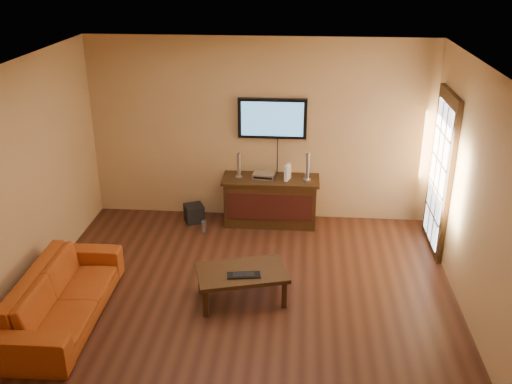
# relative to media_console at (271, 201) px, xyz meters

# --- Properties ---
(ground_plane) EXTENTS (5.00, 5.00, 0.00)m
(ground_plane) POSITION_rel_media_console_xyz_m (-0.19, -2.23, -0.36)
(ground_plane) COLOR #35190E
(ground_plane) RESTS_ON ground
(room_walls) EXTENTS (5.00, 5.00, 5.00)m
(room_walls) POSITION_rel_media_console_xyz_m (-0.19, -1.60, 1.33)
(room_walls) COLOR tan
(room_walls) RESTS_ON ground
(french_door) EXTENTS (0.07, 1.02, 2.22)m
(french_door) POSITION_rel_media_console_xyz_m (2.27, -0.53, 0.69)
(french_door) COLOR black
(french_door) RESTS_ON ground
(media_console) EXTENTS (1.41, 0.54, 0.71)m
(media_console) POSITION_rel_media_console_xyz_m (0.00, 0.00, 0.00)
(media_console) COLOR black
(media_console) RESTS_ON ground
(television) EXTENTS (0.99, 0.08, 0.59)m
(television) POSITION_rel_media_console_xyz_m (-0.00, 0.23, 1.19)
(television) COLOR black
(television) RESTS_ON ground
(coffee_table) EXTENTS (1.15, 0.87, 0.39)m
(coffee_table) POSITION_rel_media_console_xyz_m (-0.20, -2.08, -0.02)
(coffee_table) COLOR black
(coffee_table) RESTS_ON ground
(sofa) EXTENTS (0.63, 2.01, 0.78)m
(sofa) POSITION_rel_media_console_xyz_m (-2.12, -2.61, 0.03)
(sofa) COLOR #A64212
(sofa) RESTS_ON ground
(speaker_left) EXTENTS (0.10, 0.10, 0.36)m
(speaker_left) POSITION_rel_media_console_xyz_m (-0.47, 0.02, 0.52)
(speaker_left) COLOR silver
(speaker_left) RESTS_ON media_console
(speaker_right) EXTENTS (0.11, 0.11, 0.41)m
(speaker_right) POSITION_rel_media_console_xyz_m (0.53, -0.01, 0.54)
(speaker_right) COLOR silver
(speaker_right) RESTS_ON media_console
(av_receiver) EXTENTS (0.34, 0.26, 0.07)m
(av_receiver) POSITION_rel_media_console_xyz_m (-0.10, 0.02, 0.39)
(av_receiver) COLOR silver
(av_receiver) RESTS_ON media_console
(game_console) EXTENTS (0.10, 0.17, 0.23)m
(game_console) POSITION_rel_media_console_xyz_m (0.24, -0.03, 0.47)
(game_console) COLOR white
(game_console) RESTS_ON media_console
(subwoofer) EXTENTS (0.36, 0.36, 0.27)m
(subwoofer) POSITION_rel_media_console_xyz_m (-1.15, -0.06, -0.23)
(subwoofer) COLOR black
(subwoofer) RESTS_ON ground
(bottle) EXTENTS (0.07, 0.07, 0.21)m
(bottle) POSITION_rel_media_console_xyz_m (-0.94, -0.42, -0.26)
(bottle) COLOR white
(bottle) RESTS_ON ground
(keyboard) EXTENTS (0.39, 0.20, 0.02)m
(keyboard) POSITION_rel_media_console_xyz_m (-0.17, -2.18, 0.04)
(keyboard) COLOR black
(keyboard) RESTS_ON coffee_table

